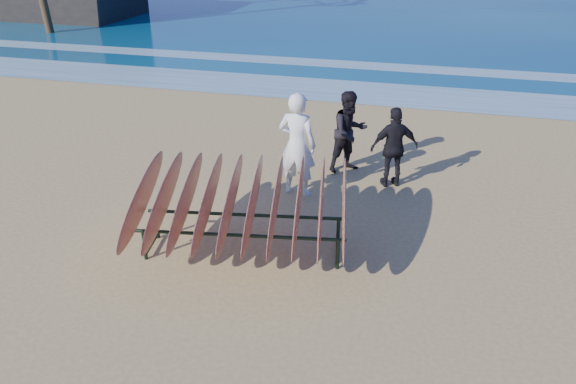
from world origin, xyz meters
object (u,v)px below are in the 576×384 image
(person_white, at_px, (297,145))
(person_dark_b, at_px, (394,147))
(person_dark_a, at_px, (349,132))
(surfboard_rack, at_px, (242,203))

(person_white, relative_size, person_dark_b, 1.25)
(person_dark_a, distance_m, person_dark_b, 1.08)
(person_white, bearing_deg, person_dark_b, -146.23)
(surfboard_rack, relative_size, person_dark_a, 2.09)
(surfboard_rack, bearing_deg, person_white, 72.80)
(person_white, bearing_deg, surfboard_rack, 89.77)
(person_dark_a, xyz_separation_m, person_dark_b, (0.96, -0.50, -0.05))
(surfboard_rack, bearing_deg, person_dark_b, 47.52)
(person_dark_b, bearing_deg, person_dark_a, -50.67)
(person_dark_a, bearing_deg, person_dark_b, -70.95)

